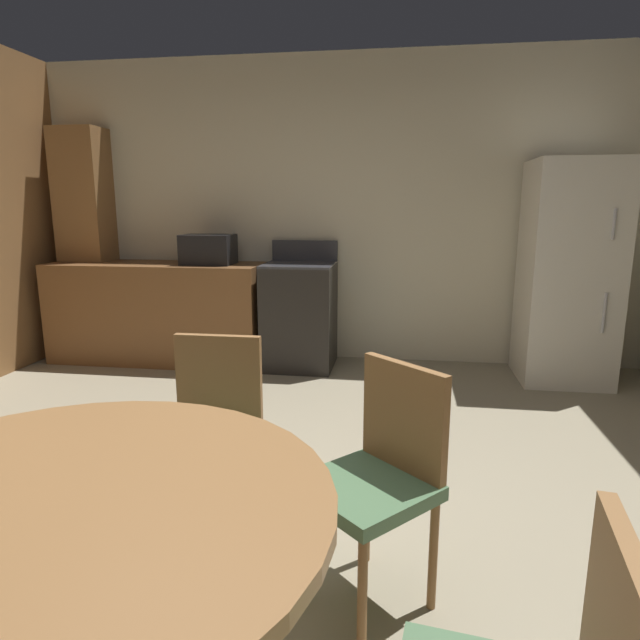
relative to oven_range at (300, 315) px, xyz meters
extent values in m
plane|color=gray|center=(0.30, -2.71, -0.47)|extent=(14.00, 14.00, 0.00)
cube|color=beige|center=(0.30, 0.40, 0.88)|extent=(5.76, 0.12, 2.70)
cube|color=brown|center=(-1.32, 0.00, -0.02)|extent=(1.93, 0.60, 0.90)
cube|color=olive|center=(-2.06, 0.18, 0.58)|extent=(0.44, 0.36, 2.10)
cube|color=black|center=(0.00, 0.00, -0.02)|extent=(0.60, 0.60, 0.90)
cube|color=#38383D|center=(0.00, 0.00, 0.44)|extent=(0.60, 0.60, 0.02)
cube|color=#38383D|center=(0.00, 0.28, 0.54)|extent=(0.60, 0.04, 0.18)
cube|color=silver|center=(2.19, -0.05, 0.41)|extent=(0.68, 0.66, 1.76)
cylinder|color=#B2B2B7|center=(2.37, -0.39, 0.81)|extent=(0.02, 0.02, 0.22)
cylinder|color=#B2B2B7|center=(2.37, -0.39, 0.16)|extent=(0.02, 0.02, 0.30)
cube|color=black|center=(-0.81, 0.00, 0.56)|extent=(0.44, 0.32, 0.26)
cylinder|color=olive|center=(0.10, -3.60, 0.27)|extent=(1.30, 1.30, 0.04)
cylinder|color=olive|center=(0.78, -3.12, -0.25)|extent=(0.03, 0.03, 0.43)
cylinder|color=olive|center=(0.53, -2.89, -0.25)|extent=(0.03, 0.03, 0.43)
cylinder|color=olive|center=(1.01, -2.87, -0.25)|extent=(0.03, 0.03, 0.43)
cylinder|color=olive|center=(0.76, -2.64, -0.25)|extent=(0.03, 0.03, 0.43)
cube|color=#4C704C|center=(0.77, -2.88, -0.02)|extent=(0.57, 0.57, 0.05)
cube|color=olive|center=(0.89, -2.75, 0.19)|extent=(0.30, 0.29, 0.42)
cylinder|color=olive|center=(0.27, -2.79, -0.25)|extent=(0.03, 0.03, 0.43)
cylinder|color=olive|center=(-0.07, -2.79, -0.25)|extent=(0.03, 0.03, 0.43)
cylinder|color=olive|center=(0.27, -2.45, -0.25)|extent=(0.03, 0.03, 0.43)
cylinder|color=olive|center=(-0.07, -2.45, -0.25)|extent=(0.03, 0.03, 0.43)
cube|color=#4C704C|center=(0.10, -2.62, -0.02)|extent=(0.40, 0.40, 0.05)
cube|color=olive|center=(0.10, -2.44, 0.19)|extent=(0.38, 0.04, 0.42)
camera|label=1|loc=(0.87, -4.61, 0.95)|focal=30.47mm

